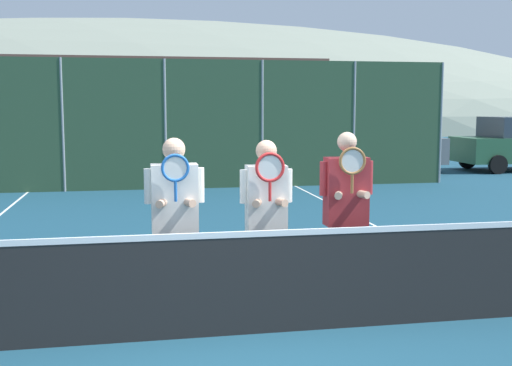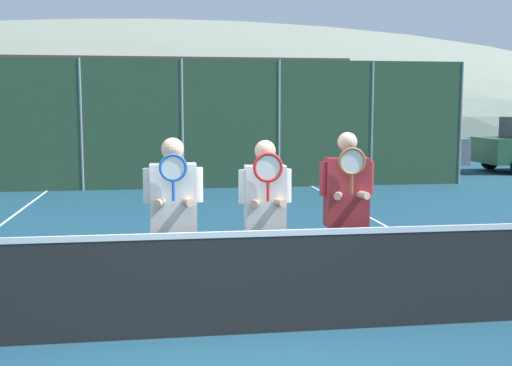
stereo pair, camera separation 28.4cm
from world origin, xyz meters
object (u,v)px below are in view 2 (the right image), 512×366
Objects in this scene: player_leftmost at (174,213)px; player_center_right at (346,207)px; player_center_left at (265,214)px; car_center at (389,145)px; car_far_left at (39,147)px; car_left_of_center at (220,146)px.

player_center_right is at bearing 1.71° from player_leftmost.
car_center is (6.05, 13.17, -0.14)m from player_center_left.
car_far_left is 10.68m from car_center.
car_left_of_center is at bearing 176.39° from car_center.
car_center is at bearing 68.37° from player_center_right.
player_center_right is 0.42× the size of car_left_of_center.
player_center_right is 13.43m from car_left_of_center.
player_leftmost is 0.40× the size of car_center.
player_center_left is 0.39× the size of car_far_left.
player_center_left is (0.91, -0.02, -0.03)m from player_leftmost.
player_leftmost is 13.58m from car_left_of_center.
player_center_right is 0.40× the size of car_far_left.
player_leftmost is 0.39× the size of car_far_left.
player_center_left is 0.39× the size of car_center.
player_center_right reaches higher than car_far_left.
player_leftmost is 0.91m from player_center_left.
player_center_right is at bearing -111.63° from car_center.
player_leftmost is at bearing -74.43° from car_far_left.
player_center_left is at bearing -70.90° from car_far_left.
player_center_right reaches higher than car_left_of_center.
player_leftmost is 0.98× the size of player_center_right.
player_center_right is (1.77, 0.05, 0.01)m from player_leftmost.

